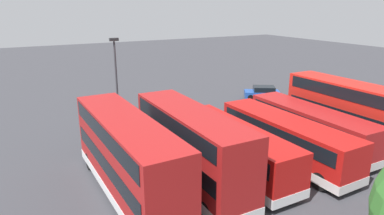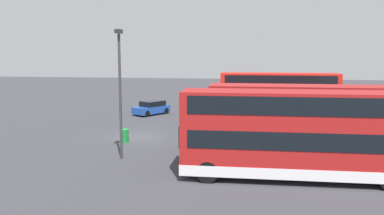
{
  "view_description": "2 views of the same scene",
  "coord_description": "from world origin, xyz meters",
  "px_view_note": "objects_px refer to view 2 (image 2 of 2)",
  "views": [
    {
      "loc": [
        14.1,
        27.65,
        10.32
      ],
      "look_at": [
        0.42,
        2.69,
        1.77
      ],
      "focal_mm": 32.13,
      "sensor_mm": 36.0,
      "label": 1
    },
    {
      "loc": [
        29.54,
        8.76,
        6.48
      ],
      "look_at": [
        -2.84,
        3.81,
        1.98
      ],
      "focal_mm": 37.7,
      "sensor_mm": 36.0,
      "label": 2
    }
  ],
  "objects_px": {
    "bus_double_decker_sixth": "(295,133)",
    "box_truck_blue": "(280,96)",
    "bus_single_deck_third": "(290,116)",
    "bus_double_decker_near_end": "(279,95)",
    "bus_single_deck_fourth": "(289,125)",
    "car_hatchback_silver": "(152,108)",
    "bus_double_decker_fifth": "(297,121)",
    "waste_bin_yellow": "(125,136)",
    "lamp_post_tall": "(120,84)",
    "bus_single_deck_second": "(276,110)"
  },
  "relations": [
    {
      "from": "box_truck_blue",
      "to": "waste_bin_yellow",
      "type": "bearing_deg",
      "value": -34.93
    },
    {
      "from": "bus_double_decker_sixth",
      "to": "lamp_post_tall",
      "type": "distance_m",
      "value": 10.58
    },
    {
      "from": "bus_single_deck_third",
      "to": "car_hatchback_silver",
      "type": "relative_size",
      "value": 2.59
    },
    {
      "from": "bus_single_deck_third",
      "to": "bus_double_decker_sixth",
      "type": "xyz_separation_m",
      "value": [
        10.91,
        -0.68,
        0.83
      ]
    },
    {
      "from": "bus_single_deck_fourth",
      "to": "car_hatchback_silver",
      "type": "distance_m",
      "value": 18.51
    },
    {
      "from": "box_truck_blue",
      "to": "car_hatchback_silver",
      "type": "height_order",
      "value": "box_truck_blue"
    },
    {
      "from": "box_truck_blue",
      "to": "bus_single_deck_third",
      "type": "bearing_deg",
      "value": -0.33
    },
    {
      "from": "bus_double_decker_fifth",
      "to": "box_truck_blue",
      "type": "bearing_deg",
      "value": 179.22
    },
    {
      "from": "bus_single_deck_third",
      "to": "bus_double_decker_sixth",
      "type": "bearing_deg",
      "value": -3.59
    },
    {
      "from": "bus_single_deck_third",
      "to": "lamp_post_tall",
      "type": "height_order",
      "value": "lamp_post_tall"
    },
    {
      "from": "bus_double_decker_near_end",
      "to": "bus_single_deck_third",
      "type": "distance_m",
      "value": 7.15
    },
    {
      "from": "lamp_post_tall",
      "to": "bus_single_deck_fourth",
      "type": "bearing_deg",
      "value": 112.88
    },
    {
      "from": "bus_double_decker_near_end",
      "to": "car_hatchback_silver",
      "type": "relative_size",
      "value": 2.57
    },
    {
      "from": "bus_single_deck_third",
      "to": "bus_double_decker_fifth",
      "type": "distance_m",
      "value": 7.25
    },
    {
      "from": "bus_single_deck_third",
      "to": "bus_double_decker_fifth",
      "type": "relative_size",
      "value": 1.06
    },
    {
      "from": "bus_single_deck_third",
      "to": "car_hatchback_silver",
      "type": "height_order",
      "value": "bus_single_deck_third"
    },
    {
      "from": "box_truck_blue",
      "to": "car_hatchback_silver",
      "type": "distance_m",
      "value": 14.08
    },
    {
      "from": "bus_double_decker_near_end",
      "to": "bus_double_decker_fifth",
      "type": "relative_size",
      "value": 1.05
    },
    {
      "from": "car_hatchback_silver",
      "to": "bus_double_decker_fifth",
      "type": "bearing_deg",
      "value": 38.62
    },
    {
      "from": "lamp_post_tall",
      "to": "bus_single_deck_third",
      "type": "bearing_deg",
      "value": 127.84
    },
    {
      "from": "lamp_post_tall",
      "to": "waste_bin_yellow",
      "type": "bearing_deg",
      "value": -164.09
    },
    {
      "from": "bus_single_deck_second",
      "to": "car_hatchback_silver",
      "type": "distance_m",
      "value": 13.84
    },
    {
      "from": "bus_double_decker_near_end",
      "to": "waste_bin_yellow",
      "type": "relative_size",
      "value": 11.53
    },
    {
      "from": "bus_double_decker_near_end",
      "to": "bus_single_deck_third",
      "type": "height_order",
      "value": "bus_double_decker_near_end"
    },
    {
      "from": "bus_double_decker_near_end",
      "to": "bus_single_deck_fourth",
      "type": "distance_m",
      "value": 11.08
    },
    {
      "from": "bus_double_decker_fifth",
      "to": "bus_double_decker_sixth",
      "type": "xyz_separation_m",
      "value": [
        3.71,
        -0.48,
        0.0
      ]
    },
    {
      "from": "bus_double_decker_near_end",
      "to": "bus_single_deck_fourth",
      "type": "relative_size",
      "value": 1.05
    },
    {
      "from": "bus_single_deck_fourth",
      "to": "car_hatchback_silver",
      "type": "xyz_separation_m",
      "value": [
        -13.19,
        -12.95,
        -0.92
      ]
    },
    {
      "from": "box_truck_blue",
      "to": "bus_single_deck_fourth",
      "type": "bearing_deg",
      "value": -1.47
    },
    {
      "from": "bus_single_deck_second",
      "to": "bus_single_deck_third",
      "type": "bearing_deg",
      "value": 14.33
    },
    {
      "from": "bus_double_decker_fifth",
      "to": "waste_bin_yellow",
      "type": "height_order",
      "value": "bus_double_decker_fifth"
    },
    {
      "from": "bus_double_decker_near_end",
      "to": "bus_single_deck_second",
      "type": "distance_m",
      "value": 3.89
    },
    {
      "from": "bus_single_deck_third",
      "to": "box_truck_blue",
      "type": "xyz_separation_m",
      "value": [
        -13.43,
        0.08,
        0.08
      ]
    },
    {
      "from": "bus_single_deck_third",
      "to": "lamp_post_tall",
      "type": "bearing_deg",
      "value": -52.16
    },
    {
      "from": "bus_single_deck_fourth",
      "to": "lamp_post_tall",
      "type": "relative_size",
      "value": 1.33
    },
    {
      "from": "bus_single_deck_second",
      "to": "box_truck_blue",
      "type": "height_order",
      "value": "box_truck_blue"
    },
    {
      "from": "box_truck_blue",
      "to": "waste_bin_yellow",
      "type": "xyz_separation_m",
      "value": [
        17.29,
        -12.08,
        -1.23
      ]
    },
    {
      "from": "bus_single_deck_second",
      "to": "box_truck_blue",
      "type": "relative_size",
      "value": 1.37
    },
    {
      "from": "bus_double_decker_sixth",
      "to": "waste_bin_yellow",
      "type": "height_order",
      "value": "bus_double_decker_sixth"
    },
    {
      "from": "bus_double_decker_fifth",
      "to": "box_truck_blue",
      "type": "height_order",
      "value": "bus_double_decker_fifth"
    },
    {
      "from": "bus_double_decker_fifth",
      "to": "bus_double_decker_sixth",
      "type": "distance_m",
      "value": 3.74
    },
    {
      "from": "bus_single_deck_fourth",
      "to": "box_truck_blue",
      "type": "relative_size",
      "value": 1.32
    },
    {
      "from": "bus_double_decker_near_end",
      "to": "box_truck_blue",
      "type": "distance_m",
      "value": 6.41
    },
    {
      "from": "bus_double_decker_near_end",
      "to": "car_hatchback_silver",
      "type": "height_order",
      "value": "bus_double_decker_near_end"
    },
    {
      "from": "bus_single_deck_fourth",
      "to": "waste_bin_yellow",
      "type": "bearing_deg",
      "value": -90.49
    },
    {
      "from": "bus_double_decker_fifth",
      "to": "bus_double_decker_sixth",
      "type": "relative_size",
      "value": 0.9
    },
    {
      "from": "bus_double_decker_sixth",
      "to": "waste_bin_yellow",
      "type": "relative_size",
      "value": 12.2
    },
    {
      "from": "bus_single_deck_second",
      "to": "bus_single_deck_third",
      "type": "distance_m",
      "value": 3.42
    },
    {
      "from": "bus_single_deck_third",
      "to": "bus_double_decker_near_end",
      "type": "bearing_deg",
      "value": -176.57
    },
    {
      "from": "bus_double_decker_sixth",
      "to": "box_truck_blue",
      "type": "relative_size",
      "value": 1.47
    }
  ]
}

